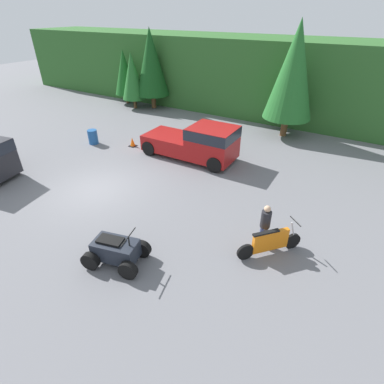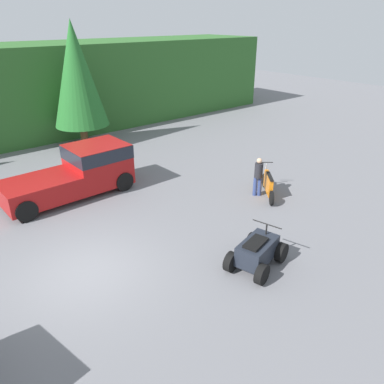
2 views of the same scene
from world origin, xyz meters
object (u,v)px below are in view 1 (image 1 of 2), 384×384
rider_person (265,225)px  traffic_cone (132,142)px  dirt_bike (270,242)px  steel_barrel (93,137)px  pickup_truck_red (198,142)px  quad_atv (116,251)px

rider_person → traffic_cone: (-9.97, 4.53, -0.66)m
dirt_bike → steel_barrel: size_ratio=2.16×
dirt_bike → steel_barrel: 13.25m
dirt_bike → rider_person: bearing=90.4°
pickup_truck_red → traffic_cone: (-4.38, -0.52, -0.78)m
steel_barrel → dirt_bike: bearing=-17.0°
pickup_truck_red → quad_atv: bearing=-79.3°
rider_person → traffic_cone: 10.97m
rider_person → traffic_cone: bearing=108.8°
pickup_truck_red → quad_atv: 8.57m
dirt_bike → pickup_truck_red: bearing=88.8°
pickup_truck_red → rider_person: (5.59, -5.05, -0.12)m
pickup_truck_red → dirt_bike: (5.93, -5.34, -0.54)m
quad_atv → steel_barrel: size_ratio=2.50×
traffic_cone → steel_barrel: size_ratio=0.62×
dirt_bike → quad_atv: (-4.18, -3.03, -0.01)m
quad_atv → rider_person: bearing=26.9°
rider_person → steel_barrel: size_ratio=1.91×
dirt_bike → steel_barrel: bearing=113.9°
rider_person → traffic_cone: rider_person is taller
pickup_truck_red → steel_barrel: size_ratio=6.06×
traffic_cone → quad_atv: bearing=-52.0°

